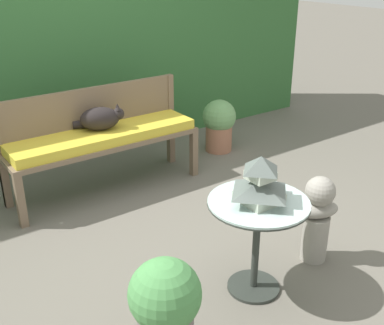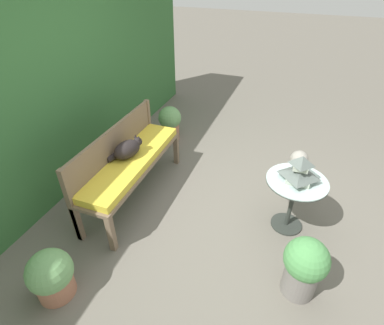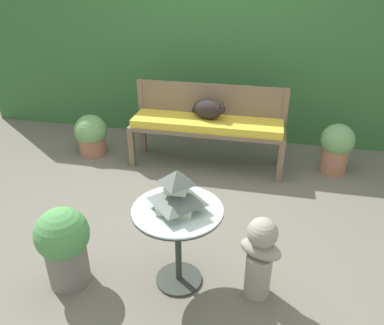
% 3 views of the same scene
% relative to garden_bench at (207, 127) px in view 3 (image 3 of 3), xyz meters
% --- Properties ---
extents(ground, '(30.00, 30.00, 0.00)m').
position_rel_garden_bench_xyz_m(ground, '(-0.05, -1.09, -0.47)').
color(ground, '#666056').
extents(foliage_hedge_back, '(6.40, 0.82, 2.32)m').
position_rel_garden_bench_xyz_m(foliage_hedge_back, '(-0.05, 1.22, 0.69)').
color(foliage_hedge_back, '#336633').
rests_on(foliage_hedge_back, ground).
extents(garden_bench, '(1.67, 0.45, 0.55)m').
position_rel_garden_bench_xyz_m(garden_bench, '(0.00, 0.00, 0.00)').
color(garden_bench, brown).
rests_on(garden_bench, ground).
extents(bench_backrest, '(1.67, 0.06, 0.88)m').
position_rel_garden_bench_xyz_m(bench_backrest, '(-0.00, 0.20, 0.18)').
color(bench_backrest, brown).
rests_on(bench_backrest, ground).
extents(cat, '(0.39, 0.33, 0.21)m').
position_rel_garden_bench_xyz_m(cat, '(0.00, 0.04, 0.18)').
color(cat, black).
rests_on(cat, garden_bench).
extents(patio_table, '(0.60, 0.60, 0.62)m').
position_rel_garden_bench_xyz_m(patio_table, '(0.13, -1.78, 0.01)').
color(patio_table, '#2D332D').
rests_on(patio_table, ground).
extents(pagoda_birdhouse, '(0.30, 0.30, 0.28)m').
position_rel_garden_bench_xyz_m(pagoda_birdhouse, '(0.13, -1.78, 0.27)').
color(pagoda_birdhouse, '#B2BCA8').
rests_on(pagoda_birdhouse, patio_table).
extents(garden_bust, '(0.32, 0.25, 0.62)m').
position_rel_garden_bench_xyz_m(garden_bust, '(0.68, -1.78, -0.14)').
color(garden_bust, gray).
rests_on(garden_bust, ground).
extents(potted_plant_hedge_corner, '(0.38, 0.38, 0.48)m').
position_rel_garden_bench_xyz_m(potted_plant_hedge_corner, '(-1.38, 0.01, -0.23)').
color(potted_plant_hedge_corner, '#9E664C').
rests_on(potted_plant_hedge_corner, ground).
extents(potted_plant_bench_left, '(0.37, 0.37, 0.60)m').
position_rel_garden_bench_xyz_m(potted_plant_bench_left, '(-0.63, -1.95, -0.14)').
color(potted_plant_bench_left, slate).
rests_on(potted_plant_bench_left, ground).
extents(potted_plant_path_edge, '(0.35, 0.35, 0.55)m').
position_rel_garden_bench_xyz_m(potted_plant_path_edge, '(1.38, 0.15, -0.17)').
color(potted_plant_path_edge, '#9E664C').
rests_on(potted_plant_path_edge, ground).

